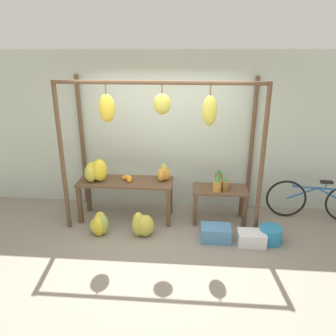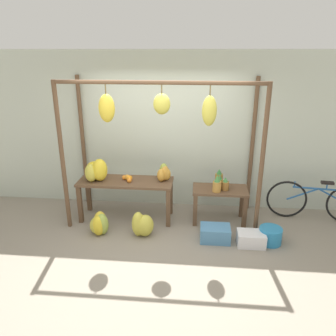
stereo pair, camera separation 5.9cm
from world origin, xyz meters
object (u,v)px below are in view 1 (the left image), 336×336
pineapple_cluster (220,182)px  parked_bicycle (316,200)px  banana_pile_ground_right (143,225)px  blue_bucket (270,235)px  fruit_crate_purple (251,238)px  banana_pile_on_table (96,171)px  orange_pile (128,178)px  fruit_crate_white (216,233)px  banana_pile_ground_left (100,224)px  papaya_pile (164,173)px

pineapple_cluster → parked_bicycle: 1.72m
banana_pile_ground_right → parked_bicycle: size_ratio=0.26×
blue_bucket → fruit_crate_purple: size_ratio=0.83×
banana_pile_on_table → pineapple_cluster: size_ratio=1.02×
banana_pile_on_table → orange_pile: 0.55m
fruit_crate_white → blue_bucket: 0.83m
fruit_crate_white → fruit_crate_purple: bearing=-8.9°
pineapple_cluster → banana_pile_ground_right: (-1.21, -0.61, -0.53)m
orange_pile → fruit_crate_white: 1.70m
banana_pile_ground_left → blue_bucket: 2.67m
parked_bicycle → fruit_crate_purple: 1.54m
papaya_pile → fruit_crate_white: bearing=-37.7°
orange_pile → papaya_pile: bearing=6.8°
fruit_crate_purple → parked_bicycle: bearing=36.9°
parked_bicycle → fruit_crate_purple: size_ratio=3.99×
orange_pile → pineapple_cluster: 1.54m
orange_pile → papaya_pile: (0.60, 0.07, 0.08)m
banana_pile_ground_right → fruit_crate_purple: size_ratio=1.05×
fruit_crate_purple → fruit_crate_white: bearing=171.1°
banana_pile_on_table → pineapple_cluster: 2.08m
pineapple_cluster → fruit_crate_white: (-0.07, -0.64, -0.60)m
blue_bucket → orange_pile: bearing=165.7°
pineapple_cluster → banana_pile_ground_left: size_ratio=1.08×
orange_pile → papaya_pile: 0.61m
banana_pile_ground_right → parked_bicycle: parked_bicycle is taller
fruit_crate_white → papaya_pile: papaya_pile is taller
orange_pile → banana_pile_ground_left: 0.89m
blue_bucket → papaya_pile: bearing=158.8°
pineapple_cluster → parked_bicycle: pineapple_cluster is taller
fruit_crate_white → blue_bucket: (0.83, 0.01, 0.01)m
banana_pile_ground_left → pineapple_cluster: bearing=17.4°
pineapple_cluster → banana_pile_ground_right: pineapple_cluster is taller
banana_pile_ground_left → banana_pile_ground_right: bearing=-0.8°
orange_pile → fruit_crate_purple: bearing=-18.8°
orange_pile → banana_pile_ground_left: (-0.37, -0.56, -0.58)m
banana_pile_on_table → papaya_pile: size_ratio=1.50×
papaya_pile → fruit_crate_purple: (1.40, -0.75, -0.72)m
blue_bucket → fruit_crate_purple: 0.31m
banana_pile_ground_left → blue_bucket: banana_pile_ground_left is taller
pineapple_cluster → blue_bucket: pineapple_cluster is taller
banana_pile_ground_right → papaya_pile: bearing=66.4°
banana_pile_ground_right → papaya_pile: papaya_pile is taller
banana_pile_on_table → parked_bicycle: bearing=4.0°
banana_pile_ground_left → fruit_crate_purple: bearing=-3.0°
banana_pile_on_table → parked_bicycle: banana_pile_on_table is taller
fruit_crate_purple → banana_pile_on_table: bearing=165.7°
fruit_crate_white → banana_pile_ground_right: bearing=178.5°
pineapple_cluster → blue_bucket: bearing=-39.6°
banana_pile_on_table → fruit_crate_white: banana_pile_on_table is taller
fruit_crate_white → blue_bucket: bearing=0.6°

